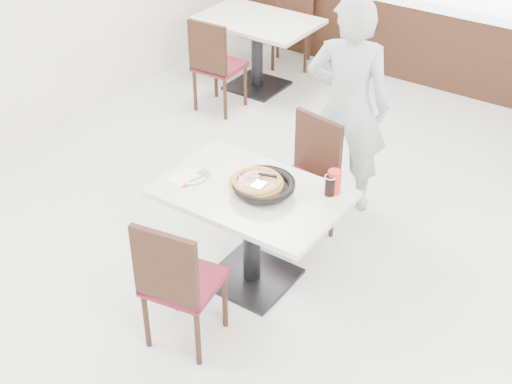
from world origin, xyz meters
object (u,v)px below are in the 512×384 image
Objects in this scene: chair_far at (299,184)px; pizza_pan at (263,188)px; chair_near at (184,279)px; bg_table_left at (257,54)px; cola_glass at (330,186)px; red_cup at (334,182)px; diner_person at (348,107)px; main_table at (252,237)px; bg_chair_left_far at (292,24)px; pizza at (256,183)px; bg_chair_left_near at (220,64)px; side_plate at (191,176)px.

chair_far is 0.67m from pizza_pan.
chair_near is 0.79× the size of bg_table_left.
cola_glass is at bearing 32.40° from pizza_pan.
red_cup is 0.09× the size of diner_person.
cola_glass reaches higher than main_table.
chair_far and bg_chair_left_far have the same top height.
bg_chair_left_near reaches higher than pizza.
pizza is 3.72m from bg_chair_left_far.
bg_chair_left_far is at bearing 111.33° from side_plate.
chair_far is at bearing 97.57° from pizza_pan.
pizza_pan is at bearing 8.47° from pizza.
bg_table_left is at bearing 115.99° from side_plate.
side_plate is (-0.42, -0.70, 0.28)m from chair_far.
cola_glass is 0.04m from red_cup.
chair_far is at bearing 98.66° from bg_chair_left_far.
bg_table_left is (-1.73, 2.58, 0.00)m from main_table.
pizza_pan is (0.08, 0.02, 0.42)m from main_table.
cola_glass is 3.21m from bg_table_left.
bg_chair_left_near is at bearing -27.53° from chair_far.
main_table is 1.00× the size of bg_table_left.
pizza_pan is at bearing 16.05° from main_table.
diner_person is (-0.40, 0.91, 0.04)m from red_cup.
bg_chair_left_far is at bearing 90.75° from bg_table_left.
pizza_pan is 0.42m from cola_glass.
bg_chair_left_far is (0.02, 1.29, 0.00)m from bg_chair_left_near.
main_table is 3.71m from bg_chair_left_far.
side_plate is (-0.39, 0.58, 0.28)m from chair_near.
side_plate is at bearing -59.57° from bg_chair_left_near.
bg_chair_left_near reaches higher than pizza_pan.
red_cup is (0.37, 0.27, 0.04)m from pizza_pan.
bg_chair_left_far is (-1.74, 3.27, 0.10)m from main_table.
side_plate is at bearing 69.51° from chair_far.
diner_person is 1.83× the size of bg_chair_left_far.
cola_glass reaches higher than bg_table_left.
bg_chair_left_near is at bearing 131.61° from main_table.
bg_table_left is (-2.17, 2.29, -0.45)m from red_cup.
chair_near is 1.00× the size of bg_chair_left_near.
chair_near is at bearing 88.94° from bg_chair_left_far.
chair_far reaches higher than bg_table_left.
side_plate is 1.23× the size of red_cup.
chair_far is 0.71m from diner_person.
red_cup reaches higher than main_table.
chair_near is 1.00× the size of bg_chair_left_far.
bg_table_left is at bearing 123.78° from main_table.
cola_glass is (0.44, 0.25, 0.44)m from main_table.
chair_near is at bearing -94.60° from pizza.
diner_person is at bearing 91.39° from pizza_pan.
cola_glass is at bearing 53.65° from chair_near.
bg_table_left is at bearing 84.66° from bg_chair_left_near.
bg_chair_left_near is at bearing -92.99° from bg_table_left.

